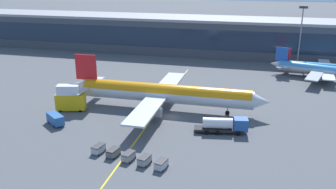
% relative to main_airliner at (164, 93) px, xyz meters
% --- Properties ---
extents(ground_plane, '(700.00, 700.00, 0.00)m').
position_rel_main_airliner_xyz_m(ground_plane, '(2.67, -4.30, -4.05)').
color(ground_plane, '#515459').
extents(apron_lead_in_line, '(1.86, 79.99, 0.01)m').
position_rel_main_airliner_xyz_m(apron_lead_in_line, '(-1.18, -2.30, -4.05)').
color(apron_lead_in_line, yellow).
rests_on(apron_lead_in_line, ground_plane).
extents(terminal_building, '(212.63, 19.65, 14.20)m').
position_rel_main_airliner_xyz_m(terminal_building, '(-1.34, 64.50, 3.07)').
color(terminal_building, '#424751').
rests_on(terminal_building, ground_plane).
extents(main_airliner, '(48.76, 38.65, 12.27)m').
position_rel_main_airliner_xyz_m(main_airliner, '(0.00, 0.00, 0.00)').
color(main_airliner, silver).
rests_on(main_airliner, ground_plane).
extents(fuel_tanker, '(11.07, 4.35, 3.25)m').
position_rel_main_airliner_xyz_m(fuel_tanker, '(15.41, -9.87, -2.31)').
color(fuel_tanker, '#232326').
rests_on(fuel_tanker, ground_plane).
extents(catering_lift, '(7.22, 4.19, 6.30)m').
position_rel_main_airliner_xyz_m(catering_lift, '(-21.20, -6.37, -0.99)').
color(catering_lift, yellow).
rests_on(catering_lift, ground_plane).
extents(crew_van, '(5.26, 4.68, 2.30)m').
position_rel_main_airliner_xyz_m(crew_van, '(-20.40, -14.58, -2.74)').
color(crew_van, '#285B9E').
rests_on(crew_van, ground_plane).
extents(baggage_cart_0, '(2.07, 2.90, 1.48)m').
position_rel_main_airliner_xyz_m(baggage_cart_0, '(-5.82, -24.31, -3.27)').
color(baggage_cart_0, '#B2B7BC').
rests_on(baggage_cart_0, ground_plane).
extents(baggage_cart_1, '(2.07, 2.90, 1.48)m').
position_rel_main_airliner_xyz_m(baggage_cart_1, '(-2.68, -24.94, -3.27)').
color(baggage_cart_1, '#595B60').
rests_on(baggage_cart_1, ground_plane).
extents(baggage_cart_2, '(2.07, 2.90, 1.48)m').
position_rel_main_airliner_xyz_m(baggage_cart_2, '(0.45, -25.58, -3.27)').
color(baggage_cart_2, gray).
rests_on(baggage_cart_2, ground_plane).
extents(baggage_cart_3, '(2.07, 2.90, 1.48)m').
position_rel_main_airliner_xyz_m(baggage_cart_3, '(3.59, -26.21, -3.27)').
color(baggage_cart_3, gray).
rests_on(baggage_cart_3, ground_plane).
extents(baggage_cart_4, '(2.07, 2.90, 1.48)m').
position_rel_main_airliner_xyz_m(baggage_cart_4, '(6.73, -26.84, -3.27)').
color(baggage_cart_4, '#B2B7BC').
rests_on(baggage_cart_4, ground_plane).
extents(commuter_jet_far, '(33.83, 26.99, 8.27)m').
position_rel_main_airliner_xyz_m(commuter_jet_far, '(42.37, 40.08, -1.23)').
color(commuter_jet_far, white).
rests_on(commuter_jet_far, ground_plane).
extents(commuter_jet_near, '(30.83, 24.71, 8.77)m').
position_rel_main_airliner_xyz_m(commuter_jet_near, '(39.62, 36.00, -0.97)').
color(commuter_jet_near, '#B2B7BC').
rests_on(commuter_jet_near, ground_plane).
extents(apron_light_mast_0, '(2.80, 0.50, 20.39)m').
position_rel_main_airliner_xyz_m(apron_light_mast_0, '(33.94, 52.54, 8.07)').
color(apron_light_mast_0, gray).
rests_on(apron_light_mast_0, ground_plane).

